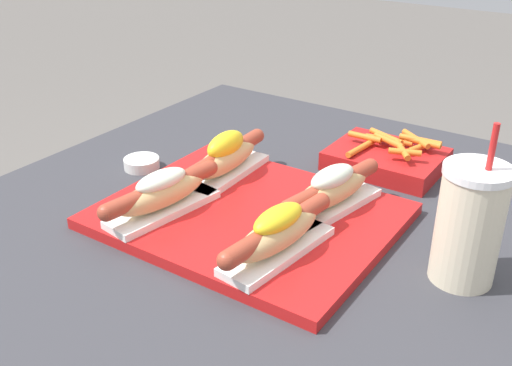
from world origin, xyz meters
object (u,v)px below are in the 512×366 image
Objects in this scene: hot_dog_2 at (226,157)px; fries_basket at (387,158)px; hot_dog_0 at (162,193)px; hot_dog_1 at (278,233)px; drink_cup at (469,225)px; hot_dog_3 at (332,190)px; sauce_bowl at (142,163)px; serving_tray at (249,216)px.

fries_basket is (0.20, 0.22, -0.03)m from hot_dog_2.
hot_dog_0 is 1.00× the size of hot_dog_1.
hot_dog_3 is at bearing 169.22° from drink_cup.
fries_basket is at bearing 61.48° from hot_dog_0.
drink_cup is (0.60, -0.02, 0.07)m from sauce_bowl.
sauce_bowl is at bearing 178.53° from drink_cup.
drink_cup is 0.36m from fries_basket.
hot_dog_2 reaches higher than serving_tray.
hot_dog_0 is 1.14× the size of fries_basket.
hot_dog_0 is 1.01× the size of drink_cup.
sauce_bowl is (-0.17, 0.13, -0.04)m from hot_dog_0.
hot_dog_2 reaches higher than sauce_bowl.
hot_dog_3 is at bearing 89.51° from hot_dog_1.
serving_tray is 0.14m from hot_dog_3.
fries_basket is (0.21, 0.38, -0.03)m from hot_dog_0.
hot_dog_1 and hot_dog_3 have the same top height.
serving_tray is 0.28m from sauce_bowl.
hot_dog_1 is at bearing -37.75° from hot_dog_2.
hot_dog_2 reaches higher than hot_dog_3.
hot_dog_2 is 0.31m from fries_basket.
hot_dog_1 reaches higher than hot_dog_0.
serving_tray is at bearing -10.04° from sauce_bowl.
hot_dog_1 is 0.99× the size of hot_dog_2.
drink_cup is (0.22, 0.11, 0.03)m from hot_dog_1.
hot_dog_0 is 0.44m from drink_cup.
sauce_bowl is (-0.28, 0.05, 0.00)m from serving_tray.
hot_dog_2 is 0.43m from drink_cup.
hot_dog_3 is (0.10, 0.07, 0.04)m from serving_tray.
serving_tray is 0.33m from drink_cup.
hot_dog_3 is (0.21, -0.00, -0.00)m from hot_dog_2.
drink_cup is at bearing -1.47° from sauce_bowl.
hot_dog_0 reaches higher than sauce_bowl.
hot_dog_0 is (-0.11, -0.08, 0.04)m from serving_tray.
serving_tray is at bearing 36.15° from hot_dog_0.
drink_cup reaches higher than hot_dog_2.
hot_dog_1 reaches higher than sauce_bowl.
hot_dog_2 is at bearing 10.14° from sauce_bowl.
drink_cup is (0.22, -0.04, 0.03)m from hot_dog_3.
hot_dog_2 is at bearing 88.40° from hot_dog_0.
hot_dog_1 is 1.01× the size of drink_cup.
sauce_bowl is (-0.38, -0.03, -0.04)m from hot_dog_3.
hot_dog_0 is 3.44× the size of sauce_bowl.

